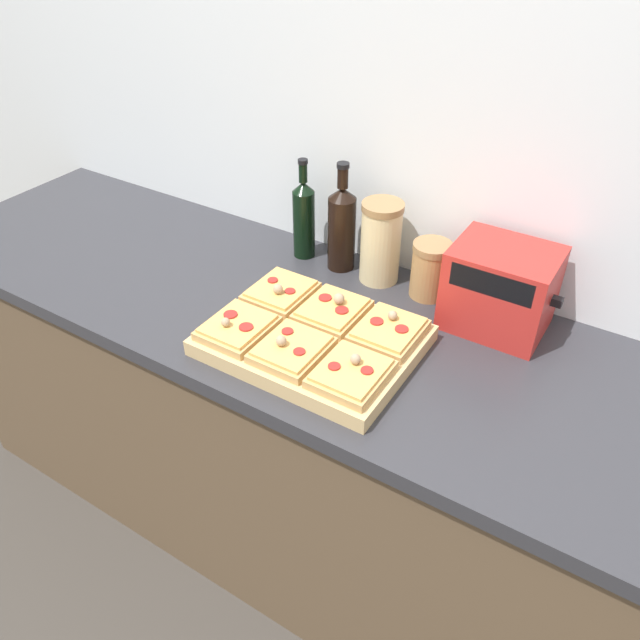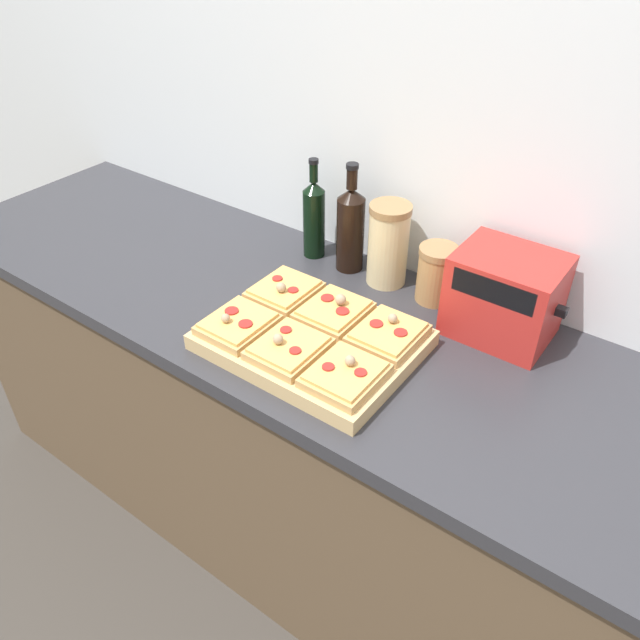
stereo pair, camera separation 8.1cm
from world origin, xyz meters
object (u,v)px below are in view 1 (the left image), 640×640
Objects in this scene: grain_jar_short at (430,270)px; olive_oil_bottle at (304,218)px; wine_bottle at (342,227)px; cutting_board at (313,340)px; grain_jar_tall at (381,242)px; toaster_oven at (500,288)px.

olive_oil_bottle is at bearing 180.00° from grain_jar_short.
grain_jar_short is (0.26, -0.00, -0.05)m from wine_bottle.
cutting_board is 1.54× the size of wine_bottle.
grain_jar_tall reaches higher than cutting_board.
wine_bottle reaches higher than toaster_oven.
wine_bottle reaches higher than olive_oil_bottle.
olive_oil_bottle is 1.28× the size of grain_jar_tall.
cutting_board is at bearing -54.02° from olive_oil_bottle.
cutting_board is at bearing -111.52° from grain_jar_short.
grain_jar_tall is at bearing 174.34° from toaster_oven.
wine_bottle is 2.02× the size of grain_jar_short.
grain_jar_tall is 0.86× the size of toaster_oven.
toaster_oven is at bearing -5.66° from grain_jar_tall.
grain_jar_short reaches higher than cutting_board.
wine_bottle is 0.27m from grain_jar_short.
wine_bottle reaches higher than grain_jar_tall.
grain_jar_tall is at bearing 0.00° from olive_oil_bottle.
grain_jar_short is at bearing 68.48° from cutting_board.
grain_jar_tall is at bearing 91.51° from cutting_board.
olive_oil_bottle reaches higher than toaster_oven.
wine_bottle is 1.16× the size of toaster_oven.
toaster_oven is at bearing 43.60° from cutting_board.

